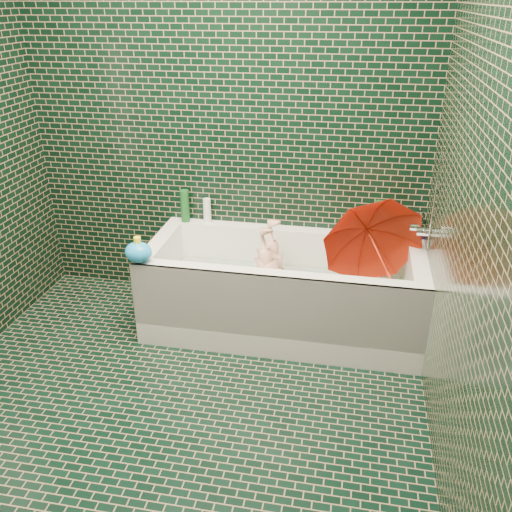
% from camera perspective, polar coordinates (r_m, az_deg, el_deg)
% --- Properties ---
extents(floor, '(2.80, 2.80, 0.00)m').
position_cam_1_polar(floor, '(2.88, -9.63, -17.23)').
color(floor, black).
rests_on(floor, ground).
extents(wall_back, '(2.80, 0.00, 2.80)m').
position_cam_1_polar(wall_back, '(3.52, -3.32, 14.31)').
color(wall_back, black).
rests_on(wall_back, floor).
extents(wall_right, '(0.00, 2.80, 2.80)m').
position_cam_1_polar(wall_right, '(2.12, 22.73, 4.47)').
color(wall_right, black).
rests_on(wall_right, floor).
extents(bathtub, '(1.70, 0.75, 0.55)m').
position_cam_1_polar(bathtub, '(3.45, 2.85, -4.47)').
color(bathtub, white).
rests_on(bathtub, floor).
extents(bath_mat, '(1.35, 0.47, 0.01)m').
position_cam_1_polar(bath_mat, '(3.49, 2.87, -5.12)').
color(bath_mat, green).
rests_on(bath_mat, bathtub).
extents(water, '(1.48, 0.53, 0.00)m').
position_cam_1_polar(water, '(3.42, 2.92, -3.05)').
color(water, silver).
rests_on(water, bathtub).
extents(faucet, '(0.18, 0.19, 0.55)m').
position_cam_1_polar(faucet, '(3.22, 17.62, 3.09)').
color(faucet, silver).
rests_on(faucet, wall_right).
extents(child, '(0.85, 0.47, 0.25)m').
position_cam_1_polar(child, '(3.41, 1.73, -2.92)').
color(child, tan).
rests_on(child, bathtub).
extents(umbrella, '(0.82, 0.84, 0.77)m').
position_cam_1_polar(umbrella, '(3.24, 12.73, 0.34)').
color(umbrella, red).
rests_on(umbrella, bathtub).
extents(soap_bottle_a, '(0.12, 0.12, 0.26)m').
position_cam_1_polar(soap_bottle_a, '(3.61, 15.88, 1.99)').
color(soap_bottle_a, white).
rests_on(soap_bottle_a, bathtub).
extents(soap_bottle_b, '(0.12, 0.12, 0.21)m').
position_cam_1_polar(soap_bottle_b, '(3.60, 16.47, 1.79)').
color(soap_bottle_b, '#55217C').
rests_on(soap_bottle_b, bathtub).
extents(soap_bottle_c, '(0.13, 0.13, 0.17)m').
position_cam_1_polar(soap_bottle_c, '(3.59, 16.16, 1.79)').
color(soap_bottle_c, '#154A1D').
rests_on(soap_bottle_c, bathtub).
extents(bottle_right_tall, '(0.06, 0.06, 0.23)m').
position_cam_1_polar(bottle_right_tall, '(3.55, 12.72, 3.93)').
color(bottle_right_tall, '#154A1D').
rests_on(bottle_right_tall, bathtub).
extents(bottle_right_pump, '(0.06, 0.06, 0.19)m').
position_cam_1_polar(bottle_right_pump, '(3.54, 16.69, 3.05)').
color(bottle_right_pump, silver).
rests_on(bottle_right_pump, bathtub).
extents(bottle_left_tall, '(0.08, 0.08, 0.22)m').
position_cam_1_polar(bottle_left_tall, '(3.71, -7.49, 5.25)').
color(bottle_left_tall, '#154A1D').
rests_on(bottle_left_tall, bathtub).
extents(bottle_left_short, '(0.05, 0.05, 0.17)m').
position_cam_1_polar(bottle_left_short, '(3.69, -5.16, 4.80)').
color(bottle_left_short, white).
rests_on(bottle_left_short, bathtub).
extents(rubber_duck, '(0.11, 0.07, 0.10)m').
position_cam_1_polar(rubber_duck, '(3.59, 13.78, 2.85)').
color(rubber_duck, yellow).
rests_on(rubber_duck, bathtub).
extents(bath_toy, '(0.18, 0.15, 0.16)m').
position_cam_1_polar(bath_toy, '(3.18, -12.27, 0.43)').
color(bath_toy, '#1988E1').
rests_on(bath_toy, bathtub).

